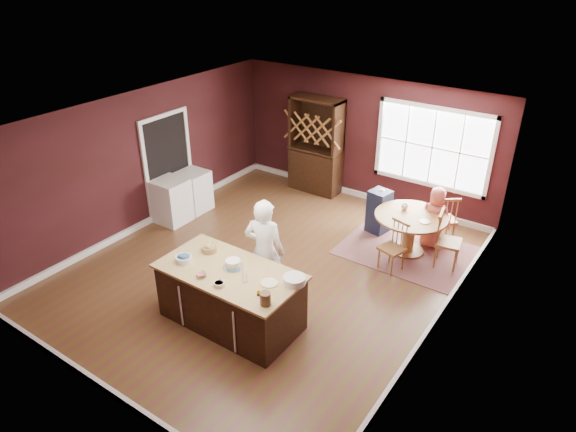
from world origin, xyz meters
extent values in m
plane|color=brown|center=(0.00, 0.00, 0.00)|extent=(7.00, 7.00, 0.00)
plane|color=white|center=(0.00, 0.00, 2.70)|extent=(7.00, 7.00, 0.00)
plane|color=#391319|center=(0.00, 3.50, 1.35)|extent=(6.00, 0.00, 6.00)
plane|color=#391319|center=(0.00, -3.50, 1.35)|extent=(6.00, 0.00, 6.00)
plane|color=#391319|center=(-3.00, 0.00, 1.35)|extent=(0.00, 7.00, 7.00)
plane|color=#391319|center=(3.00, 0.00, 1.35)|extent=(0.00, 7.00, 7.00)
cube|color=black|center=(0.42, -1.49, 0.41)|extent=(2.03, 1.03, 0.83)
cube|color=#E9C675|center=(0.42, -1.49, 0.90)|extent=(2.11, 1.11, 0.04)
cylinder|color=brown|center=(1.80, 1.89, 0.02)|extent=(0.61, 0.61, 0.04)
cylinder|color=brown|center=(1.80, 1.89, 0.35)|extent=(0.22, 0.22, 0.67)
cylinder|color=brown|center=(1.80, 1.89, 0.73)|extent=(1.30, 1.30, 0.04)
imported|color=white|center=(0.49, -0.74, 0.88)|extent=(0.74, 0.59, 1.76)
cylinder|color=white|center=(-0.28, -1.69, 0.97)|extent=(0.24, 0.24, 0.09)
cylinder|color=#A97B4E|center=(-0.17, -1.26, 0.96)|extent=(0.24, 0.24, 0.09)
cylinder|color=silver|center=(0.20, -1.83, 0.95)|extent=(0.16, 0.16, 0.06)
cylinder|color=beige|center=(0.55, -1.85, 0.95)|extent=(0.15, 0.15, 0.06)
cylinder|color=white|center=(0.78, -1.58, 1.00)|extent=(0.08, 0.08, 0.16)
cylinder|color=white|center=(1.08, -1.42, 0.93)|extent=(0.24, 0.24, 0.02)
cylinder|color=white|center=(1.36, -1.22, 0.97)|extent=(0.31, 0.31, 0.11)
cylinder|color=brown|center=(1.31, -1.82, 1.01)|extent=(0.15, 0.15, 0.18)
cube|color=brown|center=(1.80, 1.89, 0.01)|extent=(2.33, 1.81, 0.01)
imported|color=#BB544A|center=(2.09, 2.34, 0.60)|extent=(0.61, 0.43, 1.19)
cylinder|color=beige|center=(2.09, 1.80, 0.76)|extent=(0.19, 0.19, 0.01)
imported|color=beige|center=(1.60, 2.05, 0.80)|extent=(0.13, 0.13, 0.10)
cube|color=#3C2615|center=(-1.04, 3.22, 1.08)|extent=(1.18, 0.49, 2.16)
cube|color=white|center=(-2.64, 0.28, 0.45)|extent=(0.62, 0.60, 0.90)
cube|color=white|center=(-2.64, 0.92, 0.43)|extent=(0.59, 0.58, 0.86)
camera|label=1|loc=(4.57, -6.04, 5.05)|focal=32.00mm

